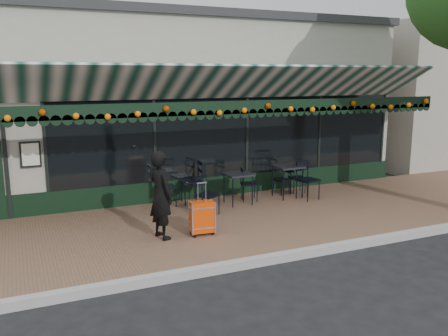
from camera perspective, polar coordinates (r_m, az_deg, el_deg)
name	(u,v)px	position (r m, az deg, el deg)	size (l,w,h in m)	color
ground	(276,260)	(8.38, 6.28, -10.96)	(80.00, 80.00, 0.00)	black
sidewalk	(228,223)	(10.03, 0.53, -6.68)	(18.00, 4.00, 0.15)	brown
curb	(278,258)	(8.29, 6.57, -10.66)	(18.00, 0.16, 0.15)	#9E9E99
restaurant_building	(152,103)	(15.08, -8.71, 7.70)	(12.00, 9.60, 4.50)	#AAA294
woman	(161,195)	(8.80, -7.58, -3.24)	(0.60, 0.39, 1.64)	black
suitcase	(202,218)	(9.02, -2.65, -5.97)	(0.46, 0.28, 1.02)	#DA3B06
cafe_table_a	(288,169)	(11.79, 7.67, -0.10)	(0.65, 0.65, 0.80)	black
cafe_table_b	(238,176)	(11.07, 1.71, -1.02)	(0.60, 0.60, 0.74)	black
chair_a_left	(282,180)	(12.10, 6.95, -1.41)	(0.38, 0.38, 0.76)	black
chair_a_right	(297,178)	(12.35, 8.80, -1.19)	(0.38, 0.38, 0.77)	black
chair_a_front	(308,180)	(11.70, 10.08, -1.49)	(0.47, 0.47, 0.94)	black
chair_b_left	(192,182)	(11.24, -3.91, -1.70)	(0.50, 0.50, 1.00)	black
chair_b_right	(249,184)	(11.45, 3.05, -1.97)	(0.40, 0.40, 0.80)	black
chair_b_front	(208,196)	(10.27, -1.99, -3.33)	(0.43, 0.43, 0.86)	black
chair_solo	(166,187)	(11.04, -7.02, -2.33)	(0.44, 0.44, 0.87)	black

